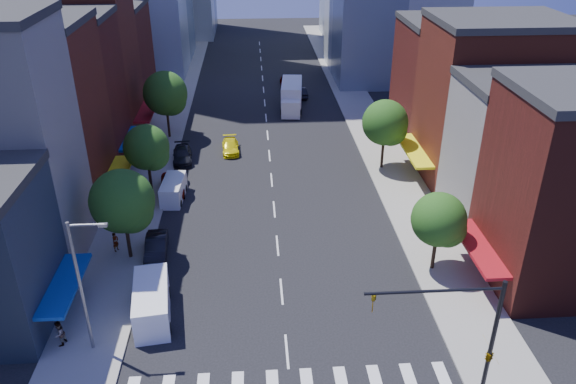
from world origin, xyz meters
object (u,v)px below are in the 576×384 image
object	(u,v)px
parked_car_second	(156,247)
taxi	(231,147)
box_truck	(292,97)
pedestrian_near	(116,242)
cargo_van_near	(152,304)
cargo_van_far	(173,190)
parked_car_front	(147,284)
traffic_car_far	(287,81)
parked_car_third	(173,185)
traffic_car_oncoming	(300,92)
pedestrian_far	(59,334)
parked_car_rear	(182,155)

from	to	relation	value
parked_car_second	taxi	distance (m)	20.78
box_truck	pedestrian_near	size ratio (longest dim) A/B	5.50
box_truck	cargo_van_near	bearing A→B (deg)	-100.81
cargo_van_far	pedestrian_near	distance (m)	9.27
parked_car_front	traffic_car_far	world-z (taller)	traffic_car_far
taxi	traffic_car_far	bearing A→B (deg)	68.82
parked_car_third	pedestrian_near	size ratio (longest dim) A/B	3.23
parked_car_front	traffic_car_far	bearing A→B (deg)	76.69
parked_car_third	taxi	distance (m)	10.69
traffic_car_oncoming	cargo_van_near	bearing A→B (deg)	67.17
traffic_car_oncoming	pedestrian_far	distance (m)	52.52
traffic_car_oncoming	taxi	bearing A→B (deg)	57.43
parked_car_front	parked_car_second	distance (m)	4.65
box_truck	pedestrian_near	xyz separation A→B (m)	(-16.26, -33.47, -0.69)
parked_car_third	parked_car_rear	world-z (taller)	parked_car_third
parked_car_front	pedestrian_near	bearing A→B (deg)	122.90
parked_car_third	parked_car_second	bearing A→B (deg)	-92.89
box_truck	traffic_car_oncoming	bearing A→B (deg)	77.59
cargo_van_far	pedestrian_far	size ratio (longest dim) A/B	2.64
parked_car_rear	traffic_car_oncoming	world-z (taller)	parked_car_rear
cargo_van_near	traffic_car_far	distance (m)	53.30
pedestrian_near	pedestrian_far	distance (m)	10.60
taxi	cargo_van_far	bearing A→B (deg)	-118.22
taxi	pedestrian_far	size ratio (longest dim) A/B	2.52
parked_car_second	traffic_car_oncoming	xyz separation A→B (m)	(14.61, 39.08, -0.06)
taxi	pedestrian_near	size ratio (longest dim) A/B	2.74
cargo_van_near	traffic_car_far	xyz separation A→B (m)	(12.20, 51.89, -0.36)
traffic_car_far	pedestrian_near	world-z (taller)	pedestrian_near
parked_car_front	traffic_car_oncoming	xyz separation A→B (m)	(14.61, 43.72, -0.02)
parked_car_third	traffic_car_far	size ratio (longest dim) A/B	1.09
cargo_van_near	box_truck	size ratio (longest dim) A/B	0.66
box_truck	pedestrian_near	distance (m)	37.22
traffic_car_oncoming	parked_car_second	bearing A→B (deg)	63.17
parked_car_front	parked_car_third	xyz separation A→B (m)	(0.00, 15.43, 0.01)
pedestrian_near	cargo_van_near	bearing A→B (deg)	-123.47
traffic_car_oncoming	traffic_car_far	distance (m)	5.53
parked_car_second	cargo_van_near	distance (m)	7.57
parked_car_front	pedestrian_far	size ratio (longest dim) A/B	2.40
traffic_car_far	cargo_van_far	bearing A→B (deg)	70.30
traffic_car_oncoming	box_truck	xyz separation A→B (m)	(-1.59, -4.92, 0.95)
taxi	traffic_car_far	distance (m)	25.48
traffic_car_oncoming	pedestrian_near	xyz separation A→B (m)	(-17.85, -38.40, 0.26)
parked_car_third	traffic_car_oncoming	size ratio (longest dim) A/B	1.24
taxi	parked_car_third	bearing A→B (deg)	-122.90
parked_car_rear	parked_car_front	bearing A→B (deg)	-96.05
pedestrian_far	parked_car_second	bearing A→B (deg)	171.79
box_truck	pedestrian_near	bearing A→B (deg)	-110.40
parked_car_front	cargo_van_far	bearing A→B (deg)	90.48
parked_car_rear	cargo_van_near	distance (m)	25.54
cargo_van_far	traffic_car_far	size ratio (longest dim) A/B	0.97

